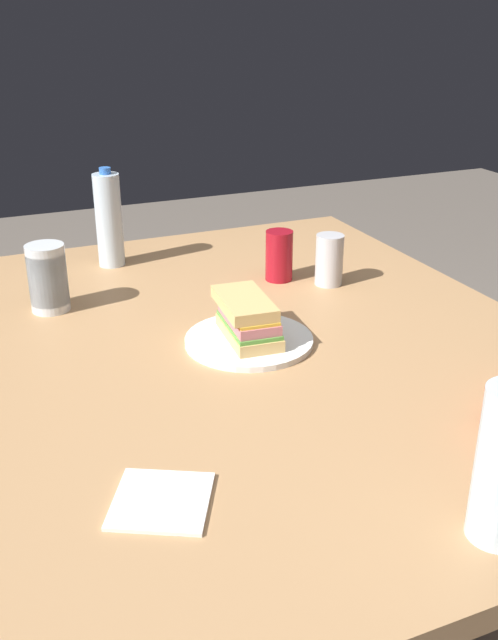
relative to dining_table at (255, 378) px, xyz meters
name	(u,v)px	position (x,y,z in m)	size (l,w,h in m)	color
ground_plane	(254,625)	(0.00, 0.00, -0.68)	(8.00, 8.00, 0.00)	#70665B
dining_table	(255,378)	(0.00, 0.00, 0.00)	(1.48, 1.18, 0.77)	tan
paper_plate	(249,340)	(-0.01, 0.02, 0.09)	(0.26, 0.26, 0.01)	white
sandwich	(248,318)	(0.00, 0.02, 0.14)	(0.19, 0.11, 0.08)	#DBB26B
soda_can_red	(279,256)	(0.30, -0.19, 0.15)	(0.07, 0.07, 0.12)	maroon
water_bottle_tall	(109,220)	(0.56, 0.16, 0.20)	(0.07, 0.07, 0.25)	silver
plastic_cup_stack	(48,278)	(0.32, 0.35, 0.16)	(0.08, 0.08, 0.15)	silver
soda_can_silver	(329,260)	(0.22, -0.29, 0.15)	(0.07, 0.07, 0.12)	silver
paper_napkin	(161,501)	(-0.42, 0.32, 0.09)	(0.13, 0.13, 0.01)	white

